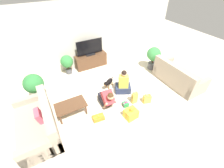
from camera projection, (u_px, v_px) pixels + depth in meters
ground_plane at (118, 100)px, 4.95m from camera, size 16.00×16.00×0.00m
wall_back at (85, 35)px, 5.93m from camera, size 8.40×0.06×2.60m
sofa_left at (38, 124)px, 3.87m from camera, size 0.91×1.78×0.84m
sofa_right at (178, 77)px, 5.48m from camera, size 0.91×1.78×0.84m
coffee_table at (71, 106)px, 4.28m from camera, size 0.87×0.52×0.40m
tv_console at (91, 61)px, 6.40m from camera, size 1.32×0.40×0.56m
tv at (90, 48)px, 6.05m from camera, size 1.08×0.20×0.64m
potted_plant_back_left at (67, 62)px, 5.85m from camera, size 0.48×0.48×0.79m
potted_plant_corner_left at (34, 85)px, 4.54m from camera, size 0.59×0.59×1.00m
potted_plant_corner_right at (154, 56)px, 6.08m from camera, size 0.56×0.56×0.96m
person_kneeling at (107, 98)px, 4.56m from camera, size 0.36×0.76×0.74m
person_sitting at (123, 84)px, 5.09m from camera, size 0.64×0.61×0.90m
dog at (108, 82)px, 5.31m from camera, size 0.52×0.37×0.36m
gift_box_a at (126, 104)px, 4.70m from camera, size 0.19×0.18×0.20m
gift_box_b at (98, 118)px, 4.31m from camera, size 0.35×0.24×0.17m
gift_box_c at (131, 114)px, 4.32m from camera, size 0.38×0.33×0.36m
gift_bag_a at (135, 98)px, 4.75m from camera, size 0.19×0.13×0.42m
gift_bag_b at (147, 99)px, 4.79m from camera, size 0.27×0.20×0.31m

